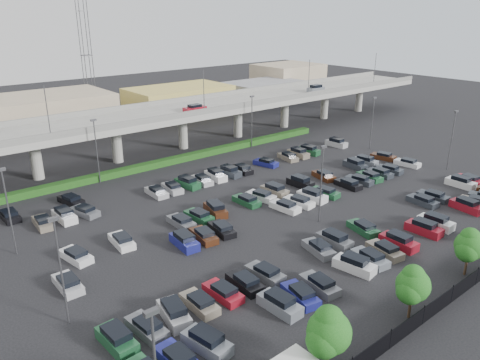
% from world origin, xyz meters
% --- Properties ---
extents(ground, '(280.00, 280.00, 0.00)m').
position_xyz_m(ground, '(0.00, 0.00, 0.00)').
color(ground, black).
extents(overpass, '(150.00, 13.00, 15.80)m').
position_xyz_m(overpass, '(-0.18, 31.99, 6.97)').
color(overpass, gray).
rests_on(overpass, ground).
extents(hedge, '(66.00, 1.60, 1.10)m').
position_xyz_m(hedge, '(0.00, 25.00, 0.55)').
color(hedge, '#143D11').
rests_on(hedge, ground).
extents(fence, '(70.00, 0.10, 2.00)m').
position_xyz_m(fence, '(-0.05, -28.00, 0.90)').
color(fence, black).
rests_on(fence, ground).
extents(tree_row, '(65.07, 3.66, 5.94)m').
position_xyz_m(tree_row, '(0.70, -26.53, 3.52)').
color(tree_row, '#332316').
rests_on(tree_row, ground).
extents(parked_cars, '(62.85, 41.69, 1.67)m').
position_xyz_m(parked_cars, '(-0.60, -3.61, 0.62)').
color(parked_cars, '#1C502D').
rests_on(parked_cars, ground).
extents(light_poles, '(66.90, 48.38, 10.30)m').
position_xyz_m(light_poles, '(-4.13, 2.00, 6.24)').
color(light_poles, '#45464A').
rests_on(light_poles, ground).
extents(distant_buildings, '(138.00, 24.00, 9.00)m').
position_xyz_m(distant_buildings, '(12.38, 61.81, 3.74)').
color(distant_buildings, slate).
rests_on(distant_buildings, ground).
extents(comm_tower, '(2.40, 2.40, 30.00)m').
position_xyz_m(comm_tower, '(4.00, 74.00, 15.61)').
color(comm_tower, '#45464A').
rests_on(comm_tower, ground).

